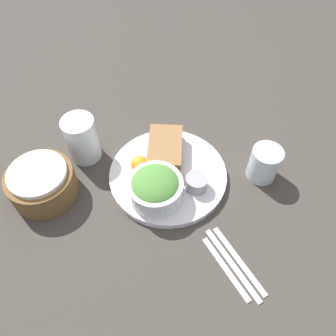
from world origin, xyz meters
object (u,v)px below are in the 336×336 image
knife (232,264)px  dressing_cup (197,182)px  salad_bowl (155,188)px  plate (168,175)px  sandwich (165,150)px  bread_basket (42,183)px  water_glass (264,163)px  drink_glass (82,139)px  fork (239,260)px  spoon (226,268)px

knife → dressing_cup: bearing=169.2°
dressing_cup → salad_bowl: bearing=103.2°
plate → salad_bowl: bearing=155.0°
sandwich → dressing_cup: sandwich is taller
bread_basket → water_glass: size_ratio=1.76×
drink_glass → bread_basket: size_ratio=0.79×
salad_bowl → fork: size_ratio=0.74×
dressing_cup → water_glass: size_ratio=0.60×
bread_basket → fork: 0.50m
plate → water_glass: bearing=-89.6°
bread_basket → water_glass: bearing=-86.0°
drink_glass → water_glass: 0.47m
salad_bowl → dressing_cup: (0.02, -0.10, -0.02)m
salad_bowl → spoon: bearing=-140.6°
sandwich → water_glass: (-0.06, -0.25, 0.00)m
dressing_cup → fork: (-0.19, -0.08, -0.03)m
knife → water_glass: water_glass is taller
dressing_cup → knife: dressing_cup is taller
plate → dressing_cup: bearing=-123.1°
sandwich → water_glass: water_glass is taller
fork → water_glass: water_glass is taller
salad_bowl → plate: bearing=-25.0°
sandwich → spoon: (-0.31, -0.12, -0.04)m
bread_basket → spoon: size_ratio=1.01×
plate → spoon: bearing=-154.9°
fork → plate: bearing=-176.2°
bread_basket → knife: size_ratio=0.86×
plate → knife: bearing=-151.2°
salad_bowl → spoon: salad_bowl is taller
sandwich → spoon: size_ratio=0.89×
drink_glass → water_glass: drink_glass is taller
drink_glass → spoon: size_ratio=0.79×
spoon → plate: bearing=176.2°
salad_bowl → fork: (-0.16, -0.18, -0.05)m
dressing_cup → bread_basket: bearing=88.8°
spoon → fork: bearing=90.0°
dressing_cup → drink_glass: 0.32m
bread_basket → water_glass: water_glass is taller
knife → water_glass: 0.27m
dressing_cup → drink_glass: (0.13, 0.29, 0.03)m
drink_glass → fork: bearing=-130.3°
salad_bowl → spoon: size_ratio=0.82×
salad_bowl → fork: 0.25m
sandwich → fork: (-0.29, -0.15, -0.04)m
water_glass → spoon: bearing=153.3°
salad_bowl → water_glass: 0.28m
fork → dressing_cup: bearing=174.2°
fork → knife: size_ratio=0.95×
fork → salad_bowl: bearing=-161.0°
salad_bowl → drink_glass: (0.15, 0.19, 0.01)m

